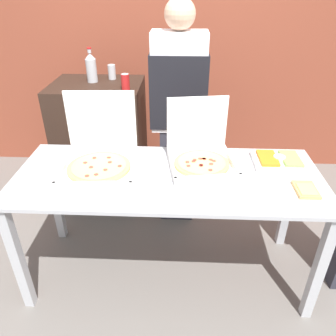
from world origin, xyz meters
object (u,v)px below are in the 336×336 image
paper_plate_front_right (306,190)px  veggie_tray (279,161)px  pizza_box_far_right (200,154)px  soda_can_colored (125,82)px  soda_can_silver (112,72)px  person_server_vest (178,109)px  pizza_box_far_left (100,156)px  soda_bottle (91,67)px

paper_plate_front_right → veggie_tray: size_ratio=0.62×
pizza_box_far_right → veggie_tray: (0.52, 0.03, -0.05)m
soda_can_colored → paper_plate_front_right: bearing=-39.7°
paper_plate_front_right → soda_can_silver: bearing=136.4°
pizza_box_far_right → soda_can_silver: size_ratio=3.84×
veggie_tray → person_server_vest: size_ratio=0.18×
soda_can_colored → person_server_vest: (0.42, -0.14, -0.17)m
pizza_box_far_left → veggie_tray: size_ratio=1.49×
person_server_vest → veggie_tray: bearing=143.1°
pizza_box_far_right → paper_plate_front_right: (0.59, -0.30, -0.06)m
veggie_tray → soda_bottle: 1.69m
pizza_box_far_right → person_server_vest: (-0.15, 0.53, 0.10)m
soda_bottle → soda_can_silver: (0.15, 0.09, -0.06)m
paper_plate_front_right → soda_can_silver: 1.87m
soda_can_silver → soda_can_colored: same height
pizza_box_far_right → soda_bottle: bearing=126.9°
soda_can_silver → pizza_box_far_left: bearing=-84.5°
paper_plate_front_right → soda_can_colored: 1.55m
soda_can_colored → person_server_vest: bearing=-17.8°
veggie_tray → soda_can_colored: 1.31m
paper_plate_front_right → pizza_box_far_right: bearing=152.8°
pizza_box_far_right → pizza_box_far_left: bearing=177.1°
soda_can_silver → person_server_vest: 0.75m
pizza_box_far_left → paper_plate_front_right: (1.24, -0.24, -0.07)m
veggie_tray → pizza_box_far_left: bearing=-175.4°
pizza_box_far_right → person_server_vest: size_ratio=0.27×
veggie_tray → person_server_vest: bearing=143.1°
pizza_box_far_left → soda_bottle: size_ratio=1.74×
pizza_box_far_right → paper_plate_front_right: 0.67m
pizza_box_far_left → veggie_tray: bearing=1.3°
person_server_vest → soda_can_silver: bearing=-36.5°
veggie_tray → pizza_box_far_right: bearing=-177.2°
pizza_box_far_left → veggie_tray: pizza_box_far_left is taller
veggie_tray → soda_can_colored: (-1.09, 0.64, 0.33)m
pizza_box_far_right → person_server_vest: 0.56m
veggie_tray → person_server_vest: 0.85m
veggie_tray → soda_can_colored: size_ratio=2.66×
veggie_tray → soda_can_colored: bearing=149.7°
pizza_box_far_left → soda_can_colored: pizza_box_far_left is taller
paper_plate_front_right → soda_can_colored: (-1.17, 0.97, 0.33)m
person_server_vest → pizza_box_far_right: bearing=106.3°
pizza_box_far_left → soda_bottle: 1.03m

